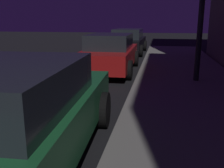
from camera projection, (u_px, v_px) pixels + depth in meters
The scene contains 3 objects.
car_green at pixel (14, 115), 3.42m from camera, with size 2.28×4.60×1.43m.
car_red at pixel (110, 53), 9.86m from camera, with size 1.99×4.32×1.43m.
car_black at pixel (128, 41), 15.28m from camera, with size 2.04×4.61×1.43m.
Camera 1 is at (4.71, -0.65, 1.95)m, focal length 41.35 mm.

